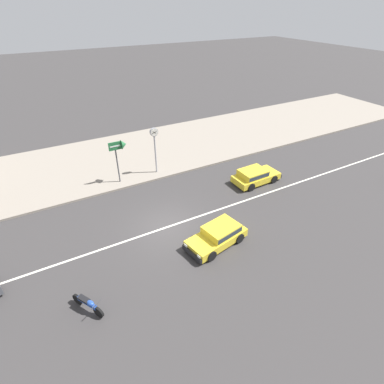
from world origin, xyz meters
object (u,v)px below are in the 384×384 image
object	(u,v)px
hatchback_yellow_0	(218,235)
street_clock	(154,140)
motorcycle_0	(88,304)
arrow_signboard	(122,147)
hatchback_yellow_2	(255,176)

from	to	relation	value
hatchback_yellow_0	street_clock	distance (m)	9.35
motorcycle_0	arrow_signboard	bearing A→B (deg)	63.26
hatchback_yellow_0	motorcycle_0	xyz separation A→B (m)	(-7.43, -0.93, -0.17)
motorcycle_0	arrow_signboard	distance (m)	11.39
hatchback_yellow_2	arrow_signboard	bearing A→B (deg)	150.84
hatchback_yellow_0	hatchback_yellow_2	size ratio (longest dim) A/B	1.03
hatchback_yellow_0	arrow_signboard	world-z (taller)	arrow_signboard
motorcycle_0	street_clock	distance (m)	12.76
hatchback_yellow_0	hatchback_yellow_2	xyz separation A→B (m)	(6.04, 4.28, 0.00)
hatchback_yellow_2	street_clock	xyz separation A→B (m)	(-5.92, 4.80, 2.25)
hatchback_yellow_2	motorcycle_0	size ratio (longest dim) A/B	2.25
arrow_signboard	street_clock	bearing A→B (deg)	1.66
hatchback_yellow_0	hatchback_yellow_2	bearing A→B (deg)	35.33
street_clock	hatchback_yellow_2	bearing A→B (deg)	-39.01
arrow_signboard	motorcycle_0	bearing A→B (deg)	-116.74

